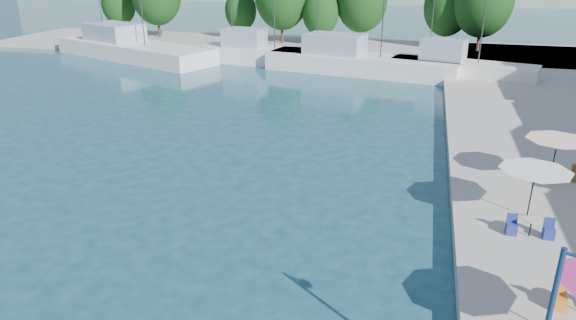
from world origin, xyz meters
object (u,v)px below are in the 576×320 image
(trawler_02, at_px, (259,54))
(street_lamp, at_px, (567,315))
(trawler_03, at_px, (357,62))
(trawler_01, at_px, (130,49))
(umbrella_cream, at_px, (557,144))
(trawler_04, at_px, (459,69))
(umbrella_white, at_px, (535,176))

(trawler_02, relative_size, street_lamp, 3.02)
(trawler_02, relative_size, trawler_03, 0.75)
(trawler_01, bearing_deg, umbrella_cream, -13.52)
(umbrella_cream, bearing_deg, trawler_01, 144.82)
(trawler_04, distance_m, umbrella_white, 30.65)
(trawler_02, bearing_deg, street_lamp, -57.98)
(umbrella_cream, distance_m, street_lamp, 16.40)
(trawler_01, height_order, umbrella_cream, trawler_01)
(umbrella_white, xyz_separation_m, umbrella_cream, (1.65, 4.15, 0.12))
(trawler_01, distance_m, umbrella_cream, 50.02)
(trawler_02, distance_m, street_lamp, 50.23)
(trawler_04, height_order, umbrella_white, trawler_04)
(trawler_03, relative_size, trawler_04, 1.44)
(trawler_01, distance_m, trawler_02, 16.10)
(trawler_03, distance_m, trawler_04, 10.15)
(umbrella_white, distance_m, umbrella_cream, 4.47)
(trawler_01, relative_size, trawler_02, 1.52)
(trawler_03, xyz_separation_m, umbrella_white, (11.84, -31.29, 1.48))
(trawler_01, xyz_separation_m, street_lamp, (37.69, -44.83, 3.02))
(trawler_02, bearing_deg, umbrella_cream, -43.20)
(trawler_02, relative_size, umbrella_white, 5.05)
(umbrella_white, relative_size, street_lamp, 0.60)
(trawler_02, xyz_separation_m, trawler_03, (11.28, -2.09, -0.00))
(umbrella_cream, xyz_separation_m, street_lamp, (-3.18, -16.02, 1.43))
(trawler_03, bearing_deg, street_lamp, -66.90)
(umbrella_cream, bearing_deg, street_lamp, -101.23)
(trawler_04, height_order, street_lamp, trawler_04)
(trawler_02, height_order, trawler_03, same)
(trawler_03, distance_m, umbrella_white, 33.49)
(umbrella_white, bearing_deg, trawler_02, 124.70)
(trawler_04, height_order, umbrella_cream, trawler_04)
(trawler_03, height_order, umbrella_cream, trawler_03)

